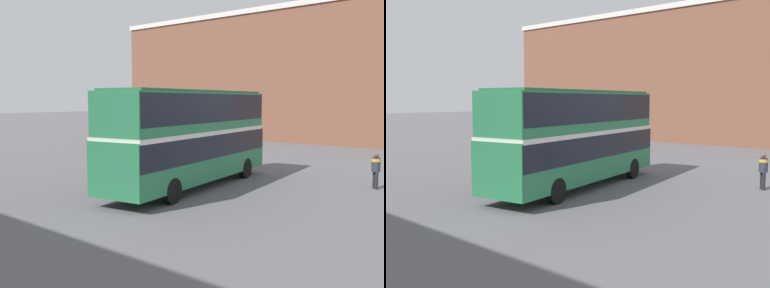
% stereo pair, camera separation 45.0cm
% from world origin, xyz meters
% --- Properties ---
extents(ground_plane, '(240.00, 240.00, 0.00)m').
position_xyz_m(ground_plane, '(0.00, 0.00, 0.00)').
color(ground_plane, '#5B5B60').
extents(building_row_right, '(11.66, 37.06, 13.34)m').
position_xyz_m(building_row_right, '(28.50, 10.98, 6.68)').
color(building_row_right, brown).
rests_on(building_row_right, ground_plane).
extents(double_decker_bus, '(11.61, 4.28, 4.61)m').
position_xyz_m(double_decker_bus, '(-0.03, -0.07, 2.65)').
color(double_decker_bus, '#287A4C').
rests_on(double_decker_bus, ground_plane).
extents(pedestrian_foreground, '(0.59, 0.59, 1.70)m').
position_xyz_m(pedestrian_foreground, '(5.23, -6.91, 1.04)').
color(pedestrian_foreground, '#232328').
rests_on(pedestrian_foreground, ground_plane).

